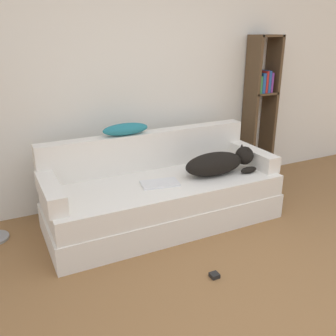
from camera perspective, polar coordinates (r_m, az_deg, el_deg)
The scene contains 11 objects.
ground_plane at distance 2.70m, azimuth 18.37°, elevation -22.13°, with size 20.00×20.00×0.00m, color olive.
wall_back at distance 4.01m, azimuth -3.86°, elevation 14.35°, with size 7.46×0.06×2.70m.
couch at distance 3.60m, azimuth -0.68°, elevation -5.13°, with size 2.20×0.88×0.45m.
couch_backrest at distance 3.76m, azimuth -3.14°, elevation 2.76°, with size 2.16×0.15×0.37m.
couch_arm_left at distance 3.20m, azimuth -17.49°, elevation -3.52°, with size 0.15×0.69×0.16m.
couch_arm_right at distance 4.00m, azimuth 12.72°, elevation 1.78°, with size 0.15×0.69×0.16m.
dog at distance 3.65m, azimuth 7.87°, elevation 0.82°, with size 0.75×0.28×0.25m.
laptop at distance 3.41m, azimuth -1.25°, elevation -2.36°, with size 0.37×0.25×0.02m.
throw_pillow at distance 3.61m, azimuth -6.48°, elevation 5.91°, with size 0.45×0.16×0.11m.
bookshelf at distance 4.66m, azimuth 13.94°, elevation 9.82°, with size 0.33×0.26×1.71m.
power_adapter at distance 2.98m, azimuth 7.09°, elevation -15.93°, with size 0.07×0.07×0.03m.
Camera 1 is at (-1.53, -1.32, 1.79)m, focal length 40.00 mm.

